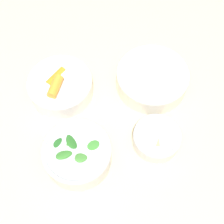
% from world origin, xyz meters
% --- Properties ---
extents(ground_plane, '(10.00, 10.00, 0.00)m').
position_xyz_m(ground_plane, '(0.00, 0.00, 0.00)').
color(ground_plane, '#4C4238').
extents(dining_table, '(1.16, 1.08, 0.73)m').
position_xyz_m(dining_table, '(0.00, 0.00, 0.64)').
color(dining_table, beige).
rests_on(dining_table, ground_plane).
extents(bowl_carrots, '(0.16, 0.16, 0.07)m').
position_xyz_m(bowl_carrots, '(-0.12, 0.05, 0.76)').
color(bowl_carrots, white).
rests_on(bowl_carrots, dining_table).
extents(bowl_greens, '(0.15, 0.15, 0.07)m').
position_xyz_m(bowl_greens, '(-0.08, -0.13, 0.76)').
color(bowl_greens, silver).
rests_on(bowl_greens, dining_table).
extents(bowl_beans_hotdog, '(0.18, 0.18, 0.05)m').
position_xyz_m(bowl_beans_hotdog, '(0.11, 0.06, 0.76)').
color(bowl_beans_hotdog, silver).
rests_on(bowl_beans_hotdog, dining_table).
extents(bowl_cookies, '(0.11, 0.11, 0.04)m').
position_xyz_m(bowl_cookies, '(0.11, -0.10, 0.75)').
color(bowl_cookies, silver).
rests_on(bowl_cookies, dining_table).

